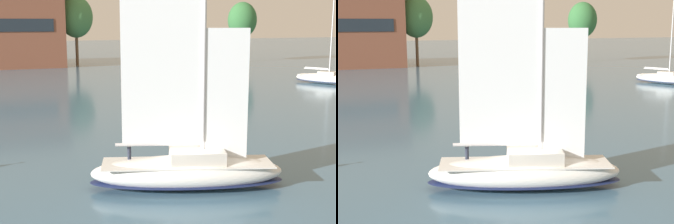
{
  "view_description": "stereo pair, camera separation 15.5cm",
  "coord_description": "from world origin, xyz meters",
  "views": [
    {
      "loc": [
        -8.93,
        -21.92,
        8.67
      ],
      "look_at": [
        0.0,
        3.0,
        3.55
      ],
      "focal_mm": 50.0,
      "sensor_mm": 36.0,
      "label": 1
    },
    {
      "loc": [
        -8.78,
        -21.97,
        8.67
      ],
      "look_at": [
        0.0,
        3.0,
        3.55
      ],
      "focal_mm": 50.0,
      "sensor_mm": 36.0,
      "label": 2
    }
  ],
  "objects": [
    {
      "name": "tree_shore_center",
      "position": [
        5.6,
        72.43,
        9.56
      ],
      "size": [
        6.63,
        6.63,
        13.65
      ],
      "color": "brown",
      "rests_on": "ground"
    },
    {
      "name": "sailboat_moored_near_marina",
      "position": [
        34.36,
        32.85,
        0.79
      ],
      "size": [
        6.36,
        8.52,
        11.67
      ],
      "color": "white",
      "rests_on": "ground"
    },
    {
      "name": "ground_plane",
      "position": [
        0.0,
        0.0,
        0.0
      ],
      "size": [
        400.0,
        400.0,
        0.0
      ],
      "primitive_type": "plane",
      "color": "#42667F"
    },
    {
      "name": "sailboat_main",
      "position": [
        0.01,
        -0.0,
        1.11
      ],
      "size": [
        10.64,
        5.62,
        14.08
      ],
      "color": "white",
      "rests_on": "ground"
    },
    {
      "name": "tree_shore_right",
      "position": [
        40.95,
        69.62,
        9.01
      ],
      "size": [
        6.25,
        6.25,
        12.87
      ],
      "color": "brown",
      "rests_on": "ground"
    }
  ]
}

